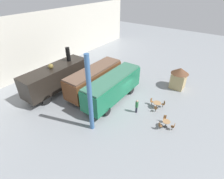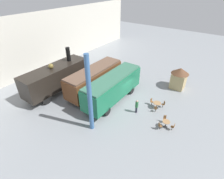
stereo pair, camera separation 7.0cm
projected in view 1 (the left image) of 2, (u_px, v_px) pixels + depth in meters
ground_plane at (124, 98)px, 22.49m from camera, size 80.00×80.00×0.00m
backdrop_wall at (43, 42)px, 27.58m from camera, size 44.00×0.15×9.00m
steam_locomotive at (56, 77)px, 22.76m from camera, size 9.12×2.72×5.40m
passenger_coach_wooden at (94, 78)px, 22.83m from camera, size 8.77×2.52×3.35m
streamlined_locomotive at (117, 84)px, 21.61m from camera, size 10.96×2.49×3.39m
cafe_table_near at (157, 104)px, 20.44m from camera, size 0.90×0.90×0.74m
cafe_table_mid at (166, 123)px, 17.75m from camera, size 0.77×0.77×0.77m
cafe_chair_0 at (164, 104)px, 20.58m from camera, size 0.40×0.40×0.87m
cafe_chair_1 at (152, 101)px, 21.04m from camera, size 0.37×0.39×0.87m
cafe_chair_2 at (156, 108)px, 19.85m from camera, size 0.38×0.36×0.87m
cafe_chair_3 at (160, 125)px, 17.53m from camera, size 0.40×0.39×0.87m
cafe_chair_4 at (173, 126)px, 17.42m from camera, size 0.36×0.36×0.87m
cafe_chair_5 at (165, 118)px, 18.43m from camera, size 0.40×0.39×0.87m
visitor_person at (137, 106)px, 19.56m from camera, size 0.34×0.34×1.70m
ticket_kiosk at (179, 77)px, 23.76m from camera, size 2.34×2.34×3.00m
support_pillar at (90, 96)px, 15.83m from camera, size 0.44×0.44×8.00m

